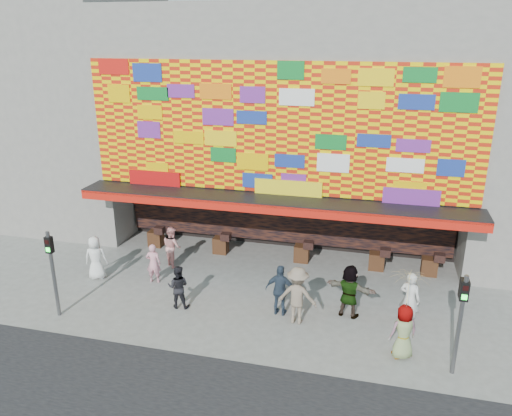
# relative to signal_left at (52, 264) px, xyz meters

# --- Properties ---
(ground) EXTENTS (90.00, 90.00, 0.00)m
(ground) POSITION_rel_signal_left_xyz_m (6.20, 1.50, -1.86)
(ground) COLOR slate
(ground) RESTS_ON ground
(shop_building) EXTENTS (15.20, 9.40, 10.00)m
(shop_building) POSITION_rel_signal_left_xyz_m (6.20, 9.68, 3.37)
(shop_building) COLOR gray
(shop_building) RESTS_ON ground
(neighbor_left) EXTENTS (11.00, 8.00, 12.00)m
(neighbor_left) POSITION_rel_signal_left_xyz_m (-6.80, 9.50, 4.14)
(neighbor_left) COLOR gray
(neighbor_left) RESTS_ON ground
(signal_left) EXTENTS (0.22, 0.20, 3.00)m
(signal_left) POSITION_rel_signal_left_xyz_m (0.00, 0.00, 0.00)
(signal_left) COLOR #59595B
(signal_left) RESTS_ON ground
(signal_right) EXTENTS (0.22, 0.20, 3.00)m
(signal_right) POSITION_rel_signal_left_xyz_m (12.40, 0.00, 0.00)
(signal_right) COLOR #59595B
(signal_right) RESTS_ON ground
(ped_a) EXTENTS (0.95, 0.75, 1.71)m
(ped_a) POSITION_rel_signal_left_xyz_m (-0.17, 2.71, -1.00)
(ped_a) COLOR white
(ped_a) RESTS_ON ground
(ped_b) EXTENTS (0.61, 0.44, 1.54)m
(ped_b) POSITION_rel_signal_left_xyz_m (2.09, 2.95, -1.09)
(ped_b) COLOR pink
(ped_b) RESTS_ON ground
(ped_c) EXTENTS (0.81, 0.67, 1.53)m
(ped_c) POSITION_rel_signal_left_xyz_m (3.69, 1.47, -1.10)
(ped_c) COLOR black
(ped_c) RESTS_ON ground
(ped_d) EXTENTS (1.30, 0.81, 1.94)m
(ped_d) POSITION_rel_signal_left_xyz_m (7.78, 1.51, -0.89)
(ped_d) COLOR #7D6D5B
(ped_d) RESTS_ON ground
(ped_e) EXTENTS (1.07, 0.52, 1.78)m
(ped_e) POSITION_rel_signal_left_xyz_m (7.16, 1.85, -0.97)
(ped_e) COLOR #2C3A4D
(ped_e) RESTS_ON ground
(ped_f) EXTENTS (1.77, 0.94, 1.82)m
(ped_f) POSITION_rel_signal_left_xyz_m (9.37, 2.31, -0.95)
(ped_f) COLOR gray
(ped_f) RESTS_ON ground
(ped_g) EXTENTS (0.96, 0.82, 1.67)m
(ped_g) POSITION_rel_signal_left_xyz_m (11.04, 0.41, -1.03)
(ped_g) COLOR gray
(ped_g) RESTS_ON ground
(ped_h) EXTENTS (0.79, 0.67, 1.83)m
(ped_h) POSITION_rel_signal_left_xyz_m (11.27, 2.24, -0.95)
(ped_h) COLOR silver
(ped_h) RESTS_ON ground
(ped_i) EXTENTS (1.03, 1.00, 1.67)m
(ped_i) POSITION_rel_signal_left_xyz_m (2.20, 4.45, -1.03)
(ped_i) COLOR pink
(ped_i) RESTS_ON ground
(parasol) EXTENTS (1.22, 1.24, 1.98)m
(parasol) POSITION_rel_signal_left_xyz_m (11.04, 0.41, 0.36)
(parasol) COLOR #FEF1A0
(parasol) RESTS_ON ground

